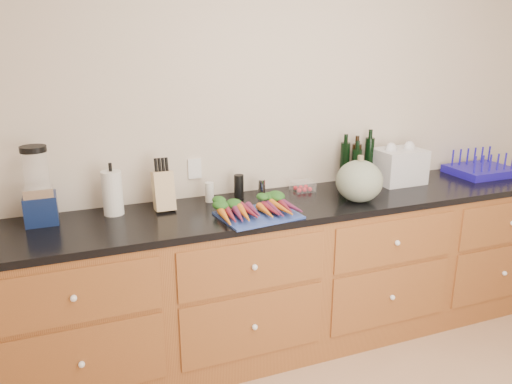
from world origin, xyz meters
name	(u,v)px	position (x,y,z in m)	size (l,w,h in m)	color
wall_back	(284,132)	(0.00, 1.62, 1.30)	(4.10, 0.05, 2.60)	beige
cabinets	(303,274)	(0.00, 1.30, 0.45)	(3.60, 0.64, 0.90)	brown
countertop	(305,203)	(0.00, 1.30, 0.92)	(3.64, 0.62, 0.04)	black
cutting_board	(258,215)	(-0.37, 1.14, 0.95)	(0.42, 0.31, 0.01)	#284196
carrots	(256,208)	(-0.37, 1.18, 0.98)	(0.43, 0.32, 0.06)	orange
squash	(359,181)	(0.28, 1.17, 1.06)	(0.28, 0.28, 0.25)	slate
blender_appliance	(38,190)	(-1.46, 1.46, 1.12)	(0.16, 0.16, 0.41)	#0F1C47
paper_towel	(112,193)	(-1.10, 1.46, 1.06)	(0.11, 0.11, 0.25)	silver
knife_block	(163,191)	(-0.82, 1.44, 1.05)	(0.11, 0.11, 0.22)	tan
grinder_salt	(209,192)	(-0.54, 1.48, 1.00)	(0.05, 0.05, 0.12)	silver
grinder_pepper	(239,187)	(-0.36, 1.48, 1.01)	(0.06, 0.06, 0.15)	black
canister_chrome	(262,187)	(-0.21, 1.48, 0.99)	(0.04, 0.04, 0.10)	silver
tomato_box	(303,186)	(0.07, 1.47, 0.97)	(0.14, 0.11, 0.06)	white
bottles	(357,163)	(0.48, 1.51, 1.08)	(0.25, 0.13, 0.30)	black
grocery_bag	(399,166)	(0.75, 1.42, 1.05)	(0.31, 0.25, 0.23)	white
dish_rack	(481,169)	(1.43, 1.38, 0.98)	(0.42, 0.34, 0.17)	#1D13A6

